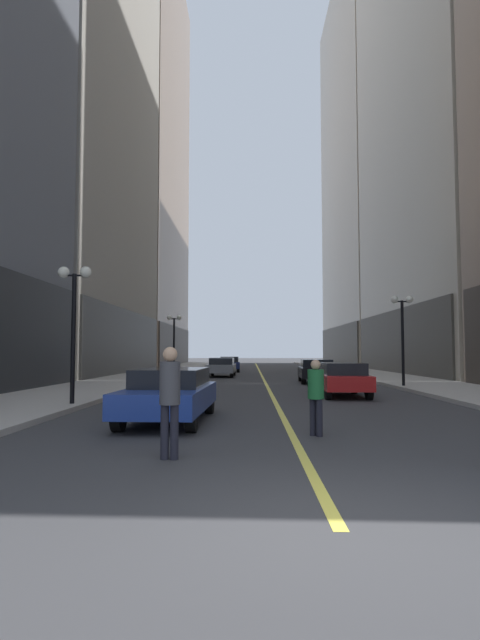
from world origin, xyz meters
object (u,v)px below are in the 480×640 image
(car_grey, at_px, (222,366))
(car_blue, at_px, (170,393))
(street_lamp_left_near, at_px, (74,304))
(street_lamp_left_far, at_px, (174,331))
(car_red, at_px, (342,378))
(pedestrian_with_orange_bag, at_px, (170,393))
(street_lamp_right_mid, at_px, (402,320))
(car_navy, at_px, (229,364))
(car_black, at_px, (316,370))
(pedestrian_in_green_parka, at_px, (316,392))

(car_grey, bearing_deg, car_blue, -90.09)
(street_lamp_left_near, relative_size, street_lamp_left_far, 1.00)
(car_red, distance_m, pedestrian_with_orange_bag, 12.60)
(car_blue, relative_size, car_grey, 1.14)
(car_red, height_order, car_grey, same)
(pedestrian_with_orange_bag, height_order, street_lamp_right_mid, street_lamp_right_mid)
(car_navy, xyz_separation_m, street_lamp_right_mid, (9.06, -19.89, 2.54))
(street_lamp_left_near, bearing_deg, street_lamp_left_far, 90.00)
(car_black, xyz_separation_m, pedestrian_with_orange_bag, (-5.06, -20.25, 0.36))
(street_lamp_right_mid, bearing_deg, car_blue, -129.39)
(car_black, xyz_separation_m, car_navy, (-5.52, 15.43, -0.00))
(pedestrian_in_green_parka, xyz_separation_m, street_lamp_left_near, (-6.89, 4.98, 2.34))
(car_black, bearing_deg, street_lamp_right_mid, -51.59)
(car_blue, bearing_deg, car_grey, 89.91)
(street_lamp_left_near, bearing_deg, pedestrian_with_orange_bag, -60.12)
(street_lamp_left_near, xyz_separation_m, street_lamp_right_mid, (12.80, 8.48, 0.00))
(car_navy, height_order, street_lamp_right_mid, street_lamp_right_mid)
(car_grey, xyz_separation_m, street_lamp_left_far, (-3.54, 1.02, 2.54))
(street_lamp_left_near, bearing_deg, car_black, 54.41)
(car_red, height_order, street_lamp_left_far, street_lamp_left_far)
(car_grey, height_order, street_lamp_left_far, street_lamp_left_far)
(car_navy, height_order, street_lamp_left_near, street_lamp_left_near)
(car_grey, xyz_separation_m, car_navy, (0.20, 8.50, -0.00))
(car_blue, relative_size, car_red, 1.16)
(car_grey, bearing_deg, car_black, -50.46)
(street_lamp_left_near, bearing_deg, car_grey, 79.90)
(car_red, bearing_deg, pedestrian_with_orange_bag, -113.08)
(car_blue, xyz_separation_m, street_lamp_left_near, (-3.51, 2.84, 2.54))
(car_blue, height_order, car_grey, same)
(car_navy, bearing_deg, street_lamp_right_mid, -65.51)
(car_grey, bearing_deg, street_lamp_left_far, 163.94)
(car_grey, distance_m, pedestrian_in_green_parka, 25.08)
(car_grey, bearing_deg, car_red, -70.26)
(car_red, distance_m, street_lamp_left_far, 19.13)
(street_lamp_left_far, bearing_deg, pedestrian_in_green_parka, -75.08)
(pedestrian_in_green_parka, bearing_deg, pedestrian_with_orange_bag, -139.13)
(street_lamp_left_near, bearing_deg, car_blue, -38.99)
(car_navy, distance_m, pedestrian_with_orange_bag, 35.68)
(pedestrian_with_orange_bag, xyz_separation_m, street_lamp_left_far, (-4.20, 28.20, 2.18))
(car_red, height_order, car_black, same)
(street_lamp_right_mid, bearing_deg, street_lamp_left_far, 135.88)
(pedestrian_in_green_parka, bearing_deg, car_grey, 97.68)
(car_black, height_order, car_navy, same)
(car_grey, height_order, car_navy, same)
(pedestrian_in_green_parka, distance_m, street_lamp_left_near, 8.82)
(car_grey, relative_size, car_navy, 0.98)
(pedestrian_in_green_parka, relative_size, street_lamp_left_near, 0.36)
(car_blue, xyz_separation_m, car_red, (5.63, 7.12, -0.00))
(street_lamp_right_mid, bearing_deg, pedestrian_with_orange_bag, -118.58)
(car_red, relative_size, car_navy, 0.96)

